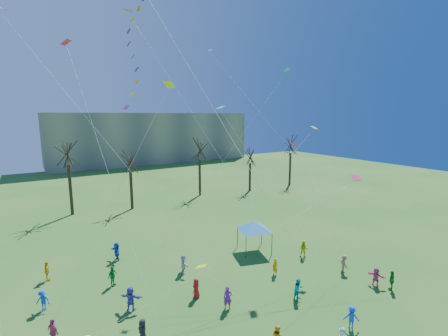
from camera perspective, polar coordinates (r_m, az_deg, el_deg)
distant_building at (r=99.71m, az=-12.87°, el=5.44°), size 60.00×14.00×15.00m
bare_tree_row at (r=50.69m, az=-13.83°, el=1.17°), size 68.56×8.67×11.56m
big_box_kite at (r=18.77m, az=-15.10°, el=21.26°), size 5.60×5.35×23.83m
canopy_tent_blue at (r=33.75m, az=5.58°, el=-10.49°), size 4.17×4.17×3.28m
festival_crowd at (r=26.10m, az=-4.88°, el=-21.55°), size 27.02×20.41×1.86m
small_kites_aloft at (r=25.81m, az=-4.46°, el=9.20°), size 28.62×18.60×34.04m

